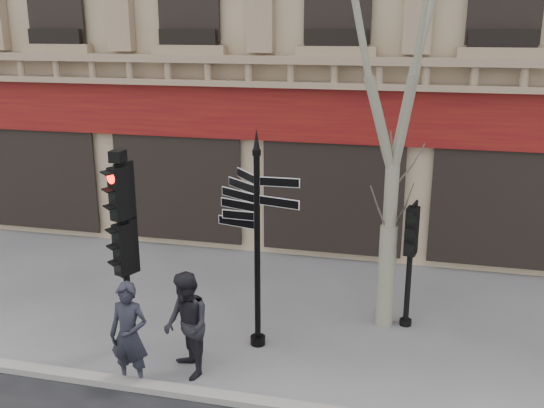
{
  "coord_description": "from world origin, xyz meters",
  "views": [
    {
      "loc": [
        1.87,
        -9.14,
        5.61
      ],
      "look_at": [
        -0.47,
        0.6,
        2.64
      ],
      "focal_mm": 40.0,
      "sensor_mm": 36.0,
      "label": 1
    }
  ],
  "objects_px": {
    "traffic_signal_secondary": "(411,244)",
    "fingerpost": "(257,204)",
    "pedestrian_b": "(187,325)",
    "traffic_signal_main": "(123,228)",
    "plane_tree": "(400,34)",
    "pedestrian_a": "(129,335)"
  },
  "relations": [
    {
      "from": "traffic_signal_secondary",
      "to": "pedestrian_a",
      "type": "distance_m",
      "value": 5.34
    },
    {
      "from": "traffic_signal_secondary",
      "to": "pedestrian_b",
      "type": "xyz_separation_m",
      "value": [
        -3.48,
        -2.62,
        -0.78
      ]
    },
    {
      "from": "traffic_signal_main",
      "to": "pedestrian_a",
      "type": "height_order",
      "value": "traffic_signal_main"
    },
    {
      "from": "fingerpost",
      "to": "plane_tree",
      "type": "distance_m",
      "value": 3.8
    },
    {
      "from": "traffic_signal_secondary",
      "to": "pedestrian_b",
      "type": "distance_m",
      "value": 4.43
    },
    {
      "from": "traffic_signal_main",
      "to": "plane_tree",
      "type": "distance_m",
      "value": 5.76
    },
    {
      "from": "traffic_signal_secondary",
      "to": "fingerpost",
      "type": "bearing_deg",
      "value": -140.95
    },
    {
      "from": "traffic_signal_main",
      "to": "plane_tree",
      "type": "relative_size",
      "value": 0.47
    },
    {
      "from": "pedestrian_b",
      "to": "traffic_signal_main",
      "type": "bearing_deg",
      "value": -151.42
    },
    {
      "from": "pedestrian_a",
      "to": "pedestrian_b",
      "type": "xyz_separation_m",
      "value": [
        0.78,
        0.5,
        0.01
      ]
    },
    {
      "from": "traffic_signal_main",
      "to": "traffic_signal_secondary",
      "type": "relative_size",
      "value": 1.52
    },
    {
      "from": "pedestrian_a",
      "to": "pedestrian_b",
      "type": "distance_m",
      "value": 0.92
    },
    {
      "from": "traffic_signal_main",
      "to": "traffic_signal_secondary",
      "type": "xyz_separation_m",
      "value": [
        4.78,
        2.08,
        -0.62
      ]
    },
    {
      "from": "pedestrian_b",
      "to": "plane_tree",
      "type": "bearing_deg",
      "value": 90.62
    },
    {
      "from": "pedestrian_a",
      "to": "fingerpost",
      "type": "bearing_deg",
      "value": 46.81
    },
    {
      "from": "pedestrian_a",
      "to": "plane_tree",
      "type": "bearing_deg",
      "value": 38.92
    },
    {
      "from": "fingerpost",
      "to": "traffic_signal_secondary",
      "type": "bearing_deg",
      "value": 51.7
    },
    {
      "from": "traffic_signal_secondary",
      "to": "plane_tree",
      "type": "xyz_separation_m",
      "value": [
        -0.41,
        -0.07,
        3.79
      ]
    },
    {
      "from": "plane_tree",
      "to": "pedestrian_a",
      "type": "relative_size",
      "value": 4.39
    },
    {
      "from": "fingerpost",
      "to": "pedestrian_a",
      "type": "distance_m",
      "value": 2.98
    },
    {
      "from": "fingerpost",
      "to": "pedestrian_b",
      "type": "xyz_separation_m",
      "value": [
        -0.88,
        -1.23,
        -1.77
      ]
    },
    {
      "from": "fingerpost",
      "to": "traffic_signal_main",
      "type": "height_order",
      "value": "fingerpost"
    }
  ]
}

